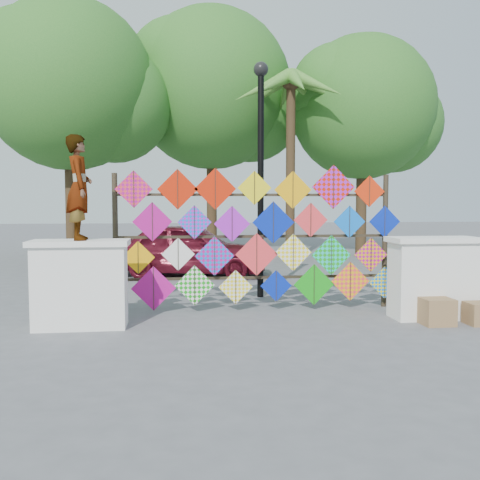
% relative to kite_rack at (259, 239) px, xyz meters
% --- Properties ---
extents(ground, '(80.00, 80.00, 0.00)m').
position_rel_kite_rack_xyz_m(ground, '(-0.07, -0.73, -1.22)').
color(ground, slate).
rests_on(ground, ground).
extents(parapet_left, '(1.40, 0.65, 1.28)m').
position_rel_kite_rack_xyz_m(parapet_left, '(-2.77, -0.93, -0.57)').
color(parapet_left, white).
rests_on(parapet_left, ground).
extents(parapet_right, '(1.40, 0.65, 1.28)m').
position_rel_kite_rack_xyz_m(parapet_right, '(2.63, -0.93, -0.57)').
color(parapet_right, white).
rests_on(parapet_right, ground).
extents(kite_rack, '(4.87, 0.24, 2.46)m').
position_rel_kite_rack_xyz_m(kite_rack, '(0.00, 0.00, 0.00)').
color(kite_rack, '#30271A').
rests_on(kite_rack, ground).
extents(tree_west, '(5.85, 5.20, 8.01)m').
position_rel_kite_rack_xyz_m(tree_west, '(-4.47, 8.30, 4.16)').
color(tree_west, '#422D1C').
rests_on(tree_west, ground).
extents(tree_mid, '(6.30, 5.60, 8.61)m').
position_rel_kite_rack_xyz_m(tree_mid, '(0.04, 10.30, 4.56)').
color(tree_mid, '#422D1C').
rests_on(tree_mid, ground).
extents(tree_east, '(5.40, 4.80, 7.42)m').
position_rel_kite_rack_xyz_m(tree_east, '(5.02, 8.80, 3.77)').
color(tree_east, '#422D1C').
rests_on(tree_east, ground).
extents(palm_tree, '(3.62, 3.62, 5.83)m').
position_rel_kite_rack_xyz_m(palm_tree, '(2.13, 7.27, 3.74)').
color(palm_tree, '#422D1C').
rests_on(palm_tree, ground).
extents(vendor_woman, '(0.44, 0.60, 1.51)m').
position_rel_kite_rack_xyz_m(vendor_woman, '(-2.76, -0.93, 0.82)').
color(vendor_woman, '#99999E').
rests_on(vendor_woman, parapet_left).
extents(sedan, '(4.16, 2.47, 1.33)m').
position_rel_kite_rack_xyz_m(sedan, '(-1.04, 4.49, -0.55)').
color(sedan, '#5C0F1E').
rests_on(sedan, ground).
extents(lamppost, '(0.28, 0.28, 4.46)m').
position_rel_kite_rack_xyz_m(lamppost, '(0.23, 1.27, 1.48)').
color(lamppost, black).
rests_on(lamppost, ground).
extents(cardboard_box_near, '(0.45, 0.40, 0.40)m').
position_rel_kite_rack_xyz_m(cardboard_box_near, '(2.46, -1.39, -1.02)').
color(cardboard_box_near, '#9B6A4B').
rests_on(cardboard_box_near, ground).
extents(cardboard_box_far, '(0.39, 0.36, 0.33)m').
position_rel_kite_rack_xyz_m(cardboard_box_far, '(3.11, -1.45, -1.05)').
color(cardboard_box_far, '#9B6A4B').
rests_on(cardboard_box_far, ground).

